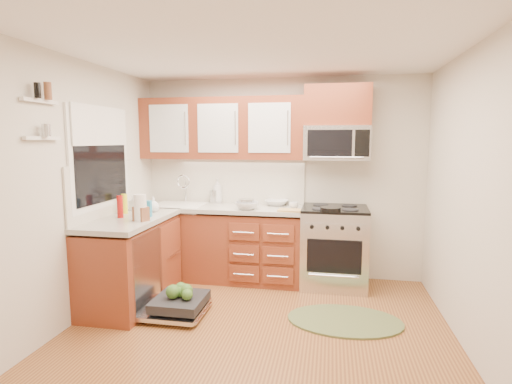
% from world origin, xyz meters
% --- Properties ---
extents(floor, '(3.50, 3.50, 0.00)m').
position_xyz_m(floor, '(0.00, 0.00, 0.00)').
color(floor, brown).
rests_on(floor, ground).
extents(ceiling, '(3.50, 3.50, 0.00)m').
position_xyz_m(ceiling, '(0.00, 0.00, 2.50)').
color(ceiling, white).
rests_on(ceiling, ground).
extents(wall_back, '(3.50, 0.04, 2.50)m').
position_xyz_m(wall_back, '(0.00, 1.75, 1.25)').
color(wall_back, beige).
rests_on(wall_back, ground).
extents(wall_front, '(3.50, 0.04, 2.50)m').
position_xyz_m(wall_front, '(0.00, -1.75, 1.25)').
color(wall_front, beige).
rests_on(wall_front, ground).
extents(wall_left, '(0.04, 3.50, 2.50)m').
position_xyz_m(wall_left, '(-1.75, 0.00, 1.25)').
color(wall_left, beige).
rests_on(wall_left, ground).
extents(wall_right, '(0.04, 3.50, 2.50)m').
position_xyz_m(wall_right, '(1.75, 0.00, 1.25)').
color(wall_right, beige).
rests_on(wall_right, ground).
extents(base_cabinet_back, '(2.05, 0.60, 0.85)m').
position_xyz_m(base_cabinet_back, '(-0.73, 1.45, 0.42)').
color(base_cabinet_back, brown).
rests_on(base_cabinet_back, ground).
extents(base_cabinet_left, '(0.60, 1.25, 0.85)m').
position_xyz_m(base_cabinet_left, '(-1.45, 0.52, 0.42)').
color(base_cabinet_left, brown).
rests_on(base_cabinet_left, ground).
extents(countertop_back, '(2.07, 0.64, 0.05)m').
position_xyz_m(countertop_back, '(-0.72, 1.44, 0.90)').
color(countertop_back, '#9E9B90').
rests_on(countertop_back, base_cabinet_back).
extents(countertop_left, '(0.64, 1.27, 0.05)m').
position_xyz_m(countertop_left, '(-1.44, 0.53, 0.90)').
color(countertop_left, '#9E9B90').
rests_on(countertop_left, base_cabinet_left).
extents(backsplash_back, '(2.05, 0.02, 0.57)m').
position_xyz_m(backsplash_back, '(-0.73, 1.74, 1.21)').
color(backsplash_back, beige).
rests_on(backsplash_back, ground).
extents(backsplash_left, '(0.02, 1.25, 0.57)m').
position_xyz_m(backsplash_left, '(-1.74, 0.52, 1.21)').
color(backsplash_left, beige).
rests_on(backsplash_left, ground).
extents(upper_cabinets, '(2.05, 0.35, 0.75)m').
position_xyz_m(upper_cabinets, '(-0.73, 1.57, 1.88)').
color(upper_cabinets, brown).
rests_on(upper_cabinets, ground).
extents(cabinet_over_mw, '(0.76, 0.35, 0.47)m').
position_xyz_m(cabinet_over_mw, '(0.68, 1.57, 2.13)').
color(cabinet_over_mw, brown).
rests_on(cabinet_over_mw, ground).
extents(range, '(0.76, 0.64, 0.95)m').
position_xyz_m(range, '(0.68, 1.43, 0.47)').
color(range, silver).
rests_on(range, ground).
extents(microwave, '(0.76, 0.38, 0.40)m').
position_xyz_m(microwave, '(0.68, 1.55, 1.70)').
color(microwave, silver).
rests_on(microwave, ground).
extents(sink, '(0.62, 0.50, 0.26)m').
position_xyz_m(sink, '(-1.25, 1.42, 0.80)').
color(sink, white).
rests_on(sink, ground).
extents(dishwasher, '(0.70, 0.60, 0.20)m').
position_xyz_m(dishwasher, '(-0.86, 0.30, 0.10)').
color(dishwasher, silver).
rests_on(dishwasher, ground).
extents(window, '(0.03, 1.05, 1.05)m').
position_xyz_m(window, '(-1.74, 0.50, 1.55)').
color(window, white).
rests_on(window, ground).
extents(window_blind, '(0.02, 0.96, 0.40)m').
position_xyz_m(window_blind, '(-1.71, 0.50, 1.88)').
color(window_blind, white).
rests_on(window_blind, ground).
extents(shelf_upper, '(0.04, 0.40, 0.03)m').
position_xyz_m(shelf_upper, '(-1.72, -0.35, 2.05)').
color(shelf_upper, white).
rests_on(shelf_upper, ground).
extents(shelf_lower, '(0.04, 0.40, 0.03)m').
position_xyz_m(shelf_lower, '(-1.72, -0.35, 1.75)').
color(shelf_lower, white).
rests_on(shelf_lower, ground).
extents(rug, '(1.28, 1.05, 0.02)m').
position_xyz_m(rug, '(0.79, 0.46, 0.01)').
color(rug, '#5D6E3E').
rests_on(rug, ground).
extents(skillet, '(0.25, 0.25, 0.04)m').
position_xyz_m(skillet, '(0.63, 1.18, 0.97)').
color(skillet, black).
rests_on(skillet, range).
extents(stock_pot, '(0.21, 0.21, 0.12)m').
position_xyz_m(stock_pot, '(-0.36, 1.29, 0.98)').
color(stock_pot, silver).
rests_on(stock_pot, countertop_back).
extents(cutting_board, '(0.30, 0.21, 0.02)m').
position_xyz_m(cutting_board, '(0.18, 1.22, 0.94)').
color(cutting_board, '#A98A4D').
rests_on(cutting_board, countertop_back).
extents(canister, '(0.14, 0.14, 0.17)m').
position_xyz_m(canister, '(-0.86, 1.65, 1.01)').
color(canister, silver).
rests_on(canister, countertop_back).
extents(paper_towel_roll, '(0.16, 0.16, 0.27)m').
position_xyz_m(paper_towel_roll, '(-1.25, 0.38, 1.06)').
color(paper_towel_roll, white).
rests_on(paper_towel_roll, countertop_left).
extents(mustard_bottle, '(0.08, 0.08, 0.22)m').
position_xyz_m(mustard_bottle, '(-1.62, 0.74, 1.03)').
color(mustard_bottle, yellow).
rests_on(mustard_bottle, countertop_left).
extents(red_bottle, '(0.08, 0.08, 0.23)m').
position_xyz_m(red_bottle, '(-1.54, 0.50, 1.04)').
color(red_bottle, '#A4100D').
rests_on(red_bottle, countertop_left).
extents(wooden_box, '(0.17, 0.15, 0.14)m').
position_xyz_m(wooden_box, '(-1.25, 0.39, 1.00)').
color(wooden_box, brown).
rests_on(wooden_box, countertop_left).
extents(blue_carton, '(0.12, 0.08, 0.17)m').
position_xyz_m(blue_carton, '(-1.29, 0.60, 1.01)').
color(blue_carton, teal).
rests_on(blue_carton, countertop_left).
extents(bowl_a, '(0.32, 0.32, 0.07)m').
position_xyz_m(bowl_a, '(-0.03, 1.60, 0.96)').
color(bowl_a, '#999999').
rests_on(bowl_a, countertop_back).
extents(bowl_b, '(0.30, 0.30, 0.09)m').
position_xyz_m(bowl_b, '(-0.34, 1.25, 0.97)').
color(bowl_b, '#999999').
rests_on(bowl_b, countertop_back).
extents(cup, '(0.13, 0.13, 0.08)m').
position_xyz_m(cup, '(0.20, 1.38, 0.97)').
color(cup, '#999999').
rests_on(cup, countertop_back).
extents(soap_bottle_a, '(0.16, 0.16, 0.32)m').
position_xyz_m(soap_bottle_a, '(-0.82, 1.68, 1.08)').
color(soap_bottle_a, '#999999').
rests_on(soap_bottle_a, countertop_back).
extents(soap_bottle_b, '(0.08, 0.08, 0.17)m').
position_xyz_m(soap_bottle_b, '(-1.62, 0.94, 1.01)').
color(soap_bottle_b, '#999999').
rests_on(soap_bottle_b, countertop_left).
extents(soap_bottle_c, '(0.14, 0.14, 0.17)m').
position_xyz_m(soap_bottle_c, '(-1.35, 0.89, 1.01)').
color(soap_bottle_c, '#999999').
rests_on(soap_bottle_c, countertop_left).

